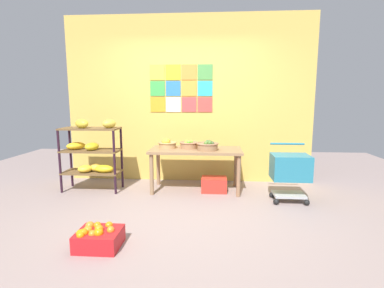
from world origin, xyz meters
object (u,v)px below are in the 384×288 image
fruit_basket_right (189,145)px  banana_shelf_unit (91,151)px  display_table (196,154)px  fruit_basket_back_right (208,146)px  fruit_basket_back_left (167,144)px  produce_crate_under_table (214,184)px  orange_crate_foreground (98,237)px  shopping_cart (290,169)px

fruit_basket_right → banana_shelf_unit: bearing=-173.5°
display_table → fruit_basket_back_right: (0.19, -0.10, 0.15)m
fruit_basket_back_left → produce_crate_under_table: bearing=-7.0°
produce_crate_under_table → orange_crate_foreground: bearing=-121.9°
fruit_basket_right → produce_crate_under_table: fruit_basket_right is taller
display_table → fruit_basket_back_right: 0.26m
orange_crate_foreground → shopping_cart: 2.64m
fruit_basket_back_right → fruit_basket_back_left: fruit_basket_back_right is taller
fruit_basket_right → produce_crate_under_table: size_ratio=0.75×
banana_shelf_unit → display_table: size_ratio=0.80×
fruit_basket_back_right → fruit_basket_back_left: 0.66m
banana_shelf_unit → orange_crate_foreground: bearing=-65.8°
display_table → orange_crate_foreground: (-0.84, -1.85, -0.48)m
display_table → produce_crate_under_table: 0.55m
fruit_basket_right → fruit_basket_back_left: bearing=-179.5°
fruit_basket_back_left → produce_crate_under_table: fruit_basket_back_left is taller
fruit_basket_right → orange_crate_foreground: bearing=-110.9°
display_table → fruit_basket_right: 0.19m
display_table → shopping_cart: size_ratio=1.76×
produce_crate_under_table → shopping_cart: (1.05, -0.37, 0.35)m
produce_crate_under_table → banana_shelf_unit: bearing=-177.7°
banana_shelf_unit → display_table: 1.62m
banana_shelf_unit → fruit_basket_back_left: size_ratio=3.87×
fruit_basket_back_right → fruit_basket_back_left: size_ratio=1.14×
fruit_basket_back_left → fruit_basket_right: (0.34, 0.00, -0.01)m
orange_crate_foreground → shopping_cart: size_ratio=0.51×
display_table → shopping_cart: bearing=-17.2°
shopping_cart → banana_shelf_unit: bearing=177.6°
display_table → orange_crate_foreground: size_ratio=3.42×
fruit_basket_back_left → shopping_cart: (1.80, -0.47, -0.26)m
banana_shelf_unit → shopping_cart: (2.96, -0.30, -0.17)m
fruit_basket_back_right → shopping_cart: (1.15, -0.31, -0.27)m
banana_shelf_unit → fruit_basket_back_left: (1.16, 0.17, 0.09)m
banana_shelf_unit → fruit_basket_back_right: 1.81m
banana_shelf_unit → fruit_basket_back_right: size_ratio=3.41×
produce_crate_under_table → orange_crate_foreground: size_ratio=0.94×
fruit_basket_right → orange_crate_foreground: 2.14m
fruit_basket_back_left → shopping_cart: fruit_basket_back_left is taller
banana_shelf_unit → fruit_basket_back_left: banana_shelf_unit is taller
fruit_basket_back_left → fruit_basket_right: size_ratio=1.00×
fruit_basket_back_right → produce_crate_under_table: bearing=31.1°
fruit_basket_back_right → orange_crate_foreground: 2.13m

